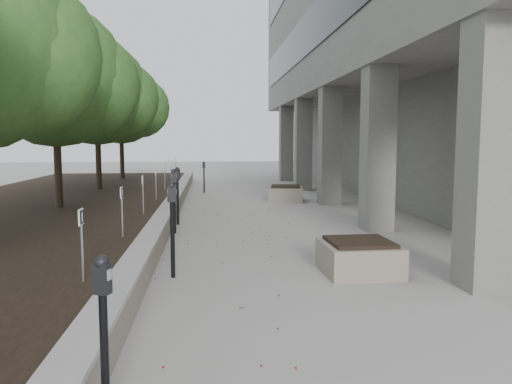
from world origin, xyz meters
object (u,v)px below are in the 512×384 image
crabapple_tree_4 (97,115)px  parking_meter_4 (178,196)px  parking_meter_5 (204,177)px  planter_front (359,257)px  parking_meter_1 (104,347)px  parking_meter_2 (172,230)px  parking_meter_3 (174,201)px  crabapple_tree_3 (56,106)px  crabapple_tree_5 (121,120)px  planter_back (286,193)px

crabapple_tree_4 → parking_meter_4: bearing=-60.8°
crabapple_tree_4 → parking_meter_5: bearing=28.1°
parking_meter_4 → planter_front: size_ratio=1.26×
parking_meter_1 → parking_meter_2: 4.43m
parking_meter_3 → planter_front: (3.34, -3.92, -0.49)m
crabapple_tree_3 → parking_meter_1: crabapple_tree_3 is taller
crabapple_tree_5 → parking_meter_2: crabapple_tree_5 is taller
parking_meter_2 → parking_meter_4: size_ratio=1.03×
crabapple_tree_5 → planter_front: crabapple_tree_5 is taller
crabapple_tree_5 → planter_back: crabapple_tree_5 is taller
planter_front → parking_meter_1: bearing=-126.6°
crabapple_tree_3 → parking_meter_3: 4.50m
crabapple_tree_4 → planter_front: (6.59, -10.97, -2.84)m
crabapple_tree_4 → parking_meter_1: size_ratio=3.88×
parking_meter_3 → parking_meter_4: (0.00, 1.23, -0.01)m
crabapple_tree_4 → parking_meter_4: (3.25, -5.82, -2.36)m
parking_meter_2 → parking_meter_4: 5.15m
planter_front → parking_meter_5: bearing=101.9°
crabapple_tree_5 → parking_meter_4: bearing=-73.3°
parking_meter_1 → parking_meter_4: 9.57m
crabapple_tree_4 → parking_meter_5: (3.84, 2.05, -2.46)m
crabapple_tree_3 → parking_meter_4: (3.25, -0.82, -2.36)m
crabapple_tree_4 → crabapple_tree_5: 5.00m
crabapple_tree_4 → parking_meter_1: (3.31, -15.38, -2.42)m
parking_meter_2 → planter_back: bearing=59.0°
crabapple_tree_4 → crabapple_tree_5: bearing=90.0°
crabapple_tree_4 → crabapple_tree_5: size_ratio=1.00×
crabapple_tree_4 → parking_meter_3: (3.25, -7.05, -2.35)m
parking_meter_1 → parking_meter_5: size_ratio=1.06×
parking_meter_3 → planter_front: bearing=-59.3°
crabapple_tree_5 → parking_meter_5: size_ratio=4.11×
crabapple_tree_3 → planter_front: crabapple_tree_3 is taller
crabapple_tree_3 → planter_front: bearing=-42.2°
crabapple_tree_3 → crabapple_tree_4: 5.00m
crabapple_tree_3 → parking_meter_2: (3.49, -5.96, -2.34)m
parking_meter_5 → parking_meter_4: bearing=-88.7°
crabapple_tree_3 → planter_front: size_ratio=4.49×
crabapple_tree_4 → planter_back: (6.83, -1.02, -2.83)m
crabapple_tree_3 → parking_meter_4: crabapple_tree_3 is taller
parking_meter_3 → parking_meter_4: bearing=80.3°
crabapple_tree_4 → parking_meter_5: crabapple_tree_4 is taller
parking_meter_3 → planter_front: parking_meter_3 is taller
parking_meter_4 → parking_meter_5: (0.59, 7.86, -0.10)m
crabapple_tree_5 → parking_meter_3: (3.25, -12.05, -2.35)m
parking_meter_3 → parking_meter_5: (0.59, 9.10, -0.11)m
crabapple_tree_3 → planter_back: bearing=30.3°
crabapple_tree_3 → crabapple_tree_4: same height
crabapple_tree_4 → crabapple_tree_5: same height
crabapple_tree_5 → crabapple_tree_3: bearing=-90.0°
planter_front → planter_back: (0.24, 9.95, 0.00)m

